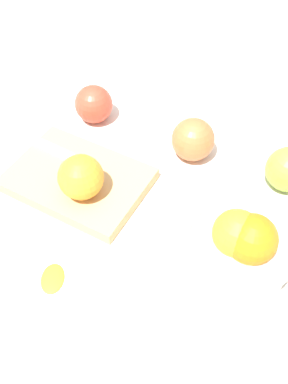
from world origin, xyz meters
TOP-DOWN VIEW (x-y plane):
  - ground_plane at (0.00, 0.00)m, footprint 2.40×2.40m
  - bowl at (-0.13, 0.08)m, footprint 0.17×0.17m
  - cutting_board at (0.16, -0.01)m, footprint 0.27×0.22m
  - orange_on_board at (0.13, 0.02)m, footprint 0.08×0.08m
  - knife at (0.18, -0.05)m, footprint 0.15×0.06m
  - apple_front_right at (0.19, -0.19)m, footprint 0.08×0.08m
  - apple_front_left at (-0.20, -0.10)m, footprint 0.08×0.08m
  - apple_front_center at (-0.02, -0.14)m, footprint 0.08×0.08m
  - citrus_peel at (0.13, 0.18)m, footprint 0.05×0.06m

SIDE VIEW (x-z plane):
  - ground_plane at x=0.00m, z-range 0.00..0.00m
  - citrus_peel at x=0.13m, z-range 0.00..0.01m
  - cutting_board at x=0.16m, z-range 0.00..0.02m
  - knife at x=0.18m, z-range 0.02..0.03m
  - apple_front_right at x=0.19m, z-range 0.00..0.08m
  - apple_front_left at x=-0.20m, z-range 0.00..0.08m
  - apple_front_center at x=-0.02m, z-range 0.00..0.08m
  - bowl at x=-0.13m, z-range -0.01..0.10m
  - orange_on_board at x=0.13m, z-range 0.02..0.10m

